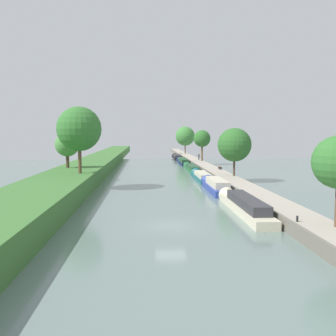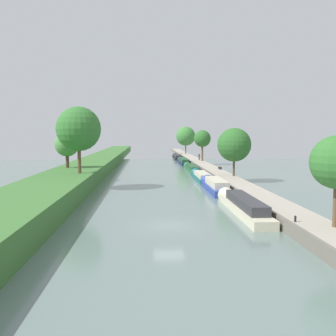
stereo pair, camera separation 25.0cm
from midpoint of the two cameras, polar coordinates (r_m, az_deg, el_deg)
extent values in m
plane|color=slate|center=(30.54, 0.19, -8.88)|extent=(160.00, 160.00, 0.00)
cube|color=#3D7033|center=(32.04, -22.89, -6.55)|extent=(7.33, 260.00, 2.26)
cube|color=#A89E8E|center=(32.76, 18.85, -7.28)|extent=(3.17, 260.00, 1.01)
cube|color=#6B665B|center=(32.15, 16.00, -7.39)|extent=(0.25, 260.00, 1.06)
cube|color=beige|center=(35.82, 11.60, -6.22)|extent=(1.97, 13.64, 0.79)
cube|color=#333338|center=(35.02, 11.92, -5.13)|extent=(1.62, 9.55, 0.84)
cone|color=beige|center=(42.89, 9.03, -4.28)|extent=(1.88, 1.18, 1.88)
cube|color=#283D93|center=(48.56, 7.33, -3.14)|extent=(2.19, 10.64, 0.79)
cube|color=beige|center=(47.93, 7.46, -2.24)|extent=(1.80, 7.45, 0.89)
cone|color=#283D93|center=(54.39, 6.15, -2.22)|extent=(2.08, 1.31, 2.08)
cube|color=#195B60|center=(60.56, 5.15, -1.54)|extent=(2.10, 11.78, 0.58)
cube|color=beige|center=(59.91, 5.24, -1.01)|extent=(1.72, 8.25, 0.66)
cone|color=#195B60|center=(66.97, 4.32, -0.88)|extent=(2.00, 1.26, 2.00)
cube|color=#1E6033|center=(75.42, 3.59, -0.18)|extent=(1.83, 14.75, 0.58)
cube|color=#234C2D|center=(74.64, 3.66, 0.22)|extent=(1.50, 10.33, 0.60)
cone|color=#1E6033|center=(83.26, 2.92, 0.34)|extent=(1.74, 1.10, 1.74)
cube|color=#141E42|center=(93.05, 2.24, 0.87)|extent=(2.00, 15.19, 0.59)
cube|color=#234C2D|center=(92.25, 2.28, 1.26)|extent=(1.64, 10.63, 0.78)
cone|color=#141E42|center=(101.19, 1.78, 1.23)|extent=(1.90, 1.20, 1.90)
cube|color=black|center=(110.19, 1.30, 1.61)|extent=(2.05, 13.53, 0.76)
cube|color=#333338|center=(109.48, 1.33, 1.94)|extent=(1.68, 9.47, 0.59)
cone|color=black|center=(117.53, 1.00, 1.84)|extent=(1.95, 1.23, 1.95)
cylinder|color=#4C3828|center=(57.69, 10.05, 0.47)|extent=(0.32, 0.32, 3.37)
sphere|color=#2D6628|center=(57.51, 10.10, 3.55)|extent=(5.16, 5.16, 5.16)
cylinder|color=brown|center=(88.80, 5.18, 2.47)|extent=(0.45, 0.45, 4.24)
sphere|color=#2D6628|center=(88.70, 5.20, 4.56)|extent=(4.02, 4.02, 4.02)
cylinder|color=brown|center=(120.52, 2.60, 3.17)|extent=(0.35, 0.35, 4.00)
sphere|color=#3D7F38|center=(120.44, 2.61, 4.94)|extent=(6.23, 6.23, 6.23)
cylinder|color=#4C3828|center=(58.88, -15.38, 1.28)|extent=(0.50, 0.50, 2.57)
sphere|color=#47843D|center=(58.77, -15.43, 3.52)|extent=(3.68, 3.68, 3.68)
cylinder|color=brown|center=(50.13, -13.61, 1.62)|extent=(0.46, 0.46, 4.26)
sphere|color=#33702D|center=(50.04, -13.71, 5.90)|extent=(5.86, 5.86, 5.86)
cylinder|color=#282D42|center=(91.63, 4.71, 1.49)|extent=(0.26, 0.26, 0.82)
cylinder|color=#333338|center=(91.58, 4.71, 1.94)|extent=(0.34, 0.34, 0.62)
sphere|color=tan|center=(91.56, 4.71, 2.21)|extent=(0.22, 0.22, 0.22)
cylinder|color=black|center=(29.03, 19.10, -7.41)|extent=(0.16, 0.16, 0.45)
cylinder|color=black|center=(117.31, 1.94, 2.25)|extent=(0.16, 0.16, 0.45)
cube|color=#333338|center=(67.59, 8.03, -0.07)|extent=(0.40, 0.08, 0.41)
cube|color=#333338|center=(68.76, 7.83, 0.03)|extent=(0.40, 0.08, 0.41)
cube|color=brown|center=(68.16, 7.93, 0.18)|extent=(0.44, 1.50, 0.06)
camera|label=1|loc=(0.13, -90.10, -0.01)|focal=39.45mm
camera|label=2|loc=(0.13, 89.90, 0.01)|focal=39.45mm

